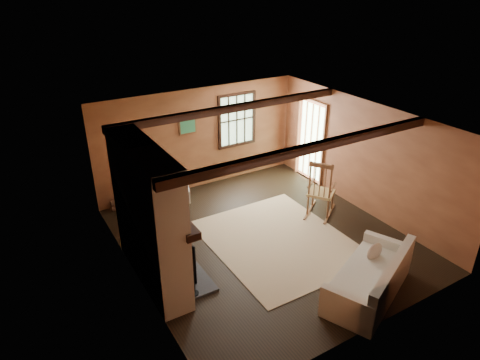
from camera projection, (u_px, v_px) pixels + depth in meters
ground at (264, 239)px, 8.39m from camera, size 5.50×5.50×0.00m
room_envelope at (268, 155)px, 7.97m from camera, size 5.02×5.52×2.44m
fireplace at (150, 221)px, 6.88m from camera, size 1.02×2.30×2.40m
rug at (278, 241)px, 8.33m from camera, size 2.50×3.00×0.01m
rocking_chair at (321, 192)px, 9.03m from camera, size 1.02×0.92×1.26m
sofa at (371, 281)px, 6.83m from camera, size 2.06×1.52×0.76m
firewood_pile at (128, 202)px, 9.43m from camera, size 0.74×0.14×0.27m
laundry_basket at (178, 195)px, 9.72m from camera, size 0.59×0.52×0.30m
basket_pillow at (178, 185)px, 9.61m from camera, size 0.42×0.38×0.18m
armchair at (155, 197)px, 9.12m from camera, size 1.21×1.21×0.79m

